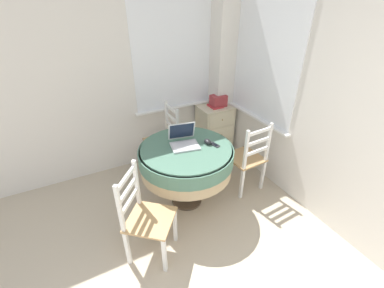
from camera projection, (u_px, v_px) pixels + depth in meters
corner_room_shell at (219, 99)px, 2.53m from camera, size 4.39×5.13×2.55m
round_dining_table at (186, 158)px, 2.82m from camera, size 1.04×1.04×0.76m
laptop at (184, 141)px, 2.78m from camera, size 0.35×0.34×0.23m
computer_mouse at (208, 142)px, 2.80m from camera, size 0.07×0.10×0.05m
cell_phone at (215, 145)px, 2.79m from camera, size 0.08×0.13×0.01m
dining_chair_near_back_window at (164, 140)px, 3.52m from camera, size 0.41×0.40×0.93m
dining_chair_near_right_window at (247, 159)px, 3.12m from camera, size 0.42×0.43×0.93m
dining_chair_camera_near at (145, 218)px, 2.31m from camera, size 0.56×0.56×0.93m
corner_cabinet at (214, 129)px, 3.95m from camera, size 0.50×0.41×0.75m
storage_box at (218, 101)px, 3.71m from camera, size 0.22×0.16×0.17m
book_on_cabinet at (215, 106)px, 3.73m from camera, size 0.17×0.20×0.02m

